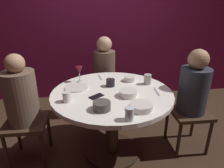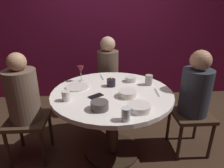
{
  "view_description": "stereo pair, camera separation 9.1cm",
  "coord_description": "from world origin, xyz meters",
  "px_view_note": "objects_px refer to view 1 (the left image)",
  "views": [
    {
      "loc": [
        -0.21,
        -1.77,
        1.54
      ],
      "look_at": [
        0.0,
        0.0,
        0.83
      ],
      "focal_mm": 31.41,
      "sensor_mm": 36.0,
      "label": 1
    },
    {
      "loc": [
        -0.12,
        -1.77,
        1.54
      ],
      "look_at": [
        0.0,
        0.0,
        0.83
      ],
      "focal_mm": 31.41,
      "sensor_mm": 36.0,
      "label": 2
    }
  ],
  "objects_px": {
    "candle_holder": "(110,83)",
    "bowl_small_white": "(102,106)",
    "dining_table": "(112,107)",
    "seated_diner_back": "(105,68)",
    "seated_diner_right": "(193,90)",
    "dinner_plate": "(76,88)",
    "bowl_sauce_side": "(128,93)",
    "cup_by_left_diner": "(148,79)",
    "cup_by_right_diner": "(129,114)",
    "wine_glass": "(79,71)",
    "bowl_serving_large": "(129,79)",
    "bowl_salad_center": "(141,107)",
    "cup_near_candle": "(67,97)",
    "seated_diner_left": "(22,99)",
    "cell_phone": "(96,96)"
  },
  "relations": [
    {
      "from": "dinner_plate",
      "to": "cup_near_candle",
      "type": "xyz_separation_m",
      "value": [
        -0.07,
        -0.3,
        0.04
      ]
    },
    {
      "from": "seated_diner_back",
      "to": "seated_diner_right",
      "type": "bearing_deg",
      "value": 43.63
    },
    {
      "from": "seated_diner_left",
      "to": "seated_diner_right",
      "type": "bearing_deg",
      "value": 0.0
    },
    {
      "from": "seated_diner_left",
      "to": "dinner_plate",
      "type": "height_order",
      "value": "seated_diner_left"
    },
    {
      "from": "dinner_plate",
      "to": "bowl_small_white",
      "type": "distance_m",
      "value": 0.53
    },
    {
      "from": "candle_holder",
      "to": "cup_by_left_diner",
      "type": "height_order",
      "value": "cup_by_left_diner"
    },
    {
      "from": "dining_table",
      "to": "cup_by_right_diner",
      "type": "relative_size",
      "value": 11.82
    },
    {
      "from": "candle_holder",
      "to": "bowl_small_white",
      "type": "distance_m",
      "value": 0.51
    },
    {
      "from": "candle_holder",
      "to": "bowl_small_white",
      "type": "height_order",
      "value": "candle_holder"
    },
    {
      "from": "seated_diner_right",
      "to": "bowl_sauce_side",
      "type": "bearing_deg",
      "value": 9.73
    },
    {
      "from": "seated_diner_left",
      "to": "bowl_small_white",
      "type": "distance_m",
      "value": 0.82
    },
    {
      "from": "seated_diner_left",
      "to": "seated_diner_back",
      "type": "height_order",
      "value": "seated_diner_back"
    },
    {
      "from": "bowl_small_white",
      "to": "dining_table",
      "type": "bearing_deg",
      "value": 70.35
    },
    {
      "from": "seated_diner_left",
      "to": "bowl_serving_large",
      "type": "distance_m",
      "value": 1.13
    },
    {
      "from": "cup_near_candle",
      "to": "dinner_plate",
      "type": "bearing_deg",
      "value": 77.06
    },
    {
      "from": "dining_table",
      "to": "candle_holder",
      "type": "relative_size",
      "value": 12.03
    },
    {
      "from": "candle_holder",
      "to": "cup_by_right_diner",
      "type": "height_order",
      "value": "cup_by_right_diner"
    },
    {
      "from": "dining_table",
      "to": "bowl_serving_large",
      "type": "distance_m",
      "value": 0.4
    },
    {
      "from": "candle_holder",
      "to": "bowl_salad_center",
      "type": "bearing_deg",
      "value": -69.33
    },
    {
      "from": "bowl_small_white",
      "to": "wine_glass",
      "type": "bearing_deg",
      "value": 106.83
    },
    {
      "from": "bowl_serving_large",
      "to": "bowl_salad_center",
      "type": "xyz_separation_m",
      "value": [
        -0.04,
        -0.65,
        -0.0
      ]
    },
    {
      "from": "dining_table",
      "to": "dinner_plate",
      "type": "bearing_deg",
      "value": 160.73
    },
    {
      "from": "seated_diner_back",
      "to": "bowl_small_white",
      "type": "bearing_deg",
      "value": -5.72
    },
    {
      "from": "cell_phone",
      "to": "cup_by_left_diner",
      "type": "height_order",
      "value": "cup_by_left_diner"
    },
    {
      "from": "seated_diner_left",
      "to": "dining_table",
      "type": "bearing_deg",
      "value": 0.0
    },
    {
      "from": "seated_diner_right",
      "to": "bowl_small_white",
      "type": "height_order",
      "value": "seated_diner_right"
    },
    {
      "from": "seated_diner_right",
      "to": "cup_near_candle",
      "type": "height_order",
      "value": "seated_diner_right"
    },
    {
      "from": "seated_diner_right",
      "to": "cup_by_right_diner",
      "type": "height_order",
      "value": "seated_diner_right"
    },
    {
      "from": "dining_table",
      "to": "cup_by_left_diner",
      "type": "bearing_deg",
      "value": 20.65
    },
    {
      "from": "bowl_salad_center",
      "to": "bowl_sauce_side",
      "type": "distance_m",
      "value": 0.27
    },
    {
      "from": "dining_table",
      "to": "bowl_salad_center",
      "type": "xyz_separation_m",
      "value": [
        0.19,
        -0.39,
        0.2
      ]
    },
    {
      "from": "bowl_salad_center",
      "to": "cup_by_right_diner",
      "type": "height_order",
      "value": "cup_by_right_diner"
    },
    {
      "from": "bowl_small_white",
      "to": "bowl_sauce_side",
      "type": "relative_size",
      "value": 0.87
    },
    {
      "from": "dining_table",
      "to": "bowl_sauce_side",
      "type": "relative_size",
      "value": 7.11
    },
    {
      "from": "seated_diner_right",
      "to": "bowl_sauce_side",
      "type": "relative_size",
      "value": 6.79
    },
    {
      "from": "seated_diner_right",
      "to": "wine_glass",
      "type": "bearing_deg",
      "value": -14.9
    },
    {
      "from": "cup_near_candle",
      "to": "seated_diner_left",
      "type": "bearing_deg",
      "value": 158.92
    },
    {
      "from": "bowl_sauce_side",
      "to": "cup_by_right_diner",
      "type": "height_order",
      "value": "cup_by_right_diner"
    },
    {
      "from": "seated_diner_back",
      "to": "bowl_sauce_side",
      "type": "bearing_deg",
      "value": 7.6
    },
    {
      "from": "dining_table",
      "to": "seated_diner_back",
      "type": "height_order",
      "value": "seated_diner_back"
    },
    {
      "from": "dining_table",
      "to": "wine_glass",
      "type": "xyz_separation_m",
      "value": [
        -0.33,
        0.32,
        0.3
      ]
    },
    {
      "from": "dining_table",
      "to": "bowl_serving_large",
      "type": "height_order",
      "value": "bowl_serving_large"
    },
    {
      "from": "cup_near_candle",
      "to": "seated_diner_right",
      "type": "bearing_deg",
      "value": 7.63
    },
    {
      "from": "cup_near_candle",
      "to": "candle_holder",
      "type": "bearing_deg",
      "value": 36.79
    },
    {
      "from": "dining_table",
      "to": "seated_diner_right",
      "type": "xyz_separation_m",
      "value": [
        0.86,
        0.0,
        0.14
      ]
    },
    {
      "from": "seated_diner_back",
      "to": "cup_by_left_diner",
      "type": "xyz_separation_m",
      "value": [
        0.4,
        -0.75,
        0.08
      ]
    },
    {
      "from": "dinner_plate",
      "to": "cell_phone",
      "type": "height_order",
      "value": "dinner_plate"
    },
    {
      "from": "bowl_serving_large",
      "to": "cup_by_right_diner",
      "type": "xyz_separation_m",
      "value": [
        -0.16,
        -0.8,
        0.02
      ]
    },
    {
      "from": "bowl_sauce_side",
      "to": "cup_by_left_diner",
      "type": "distance_m",
      "value": 0.39
    },
    {
      "from": "dinner_plate",
      "to": "bowl_salad_center",
      "type": "distance_m",
      "value": 0.75
    }
  ]
}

